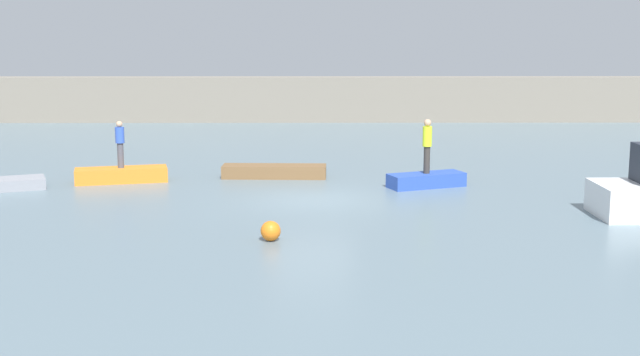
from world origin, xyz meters
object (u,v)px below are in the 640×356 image
at_px(person_blue_shirt, 120,142).
at_px(mooring_buoy, 271,231).
at_px(rowboat_brown, 274,171).
at_px(rowboat_blue, 426,180).
at_px(person_hiviz_shirt, 427,143).
at_px(rowboat_orange, 121,175).

distance_m(person_blue_shirt, mooring_buoy, 10.41).
bearing_deg(rowboat_brown, rowboat_blue, -17.21).
relative_size(rowboat_blue, person_hiviz_shirt, 1.42).
distance_m(rowboat_blue, person_hiviz_shirt, 1.31).
relative_size(person_blue_shirt, mooring_buoy, 3.18).
xyz_separation_m(rowboat_brown, rowboat_blue, (5.39, -1.88, 0.01)).
xyz_separation_m(person_blue_shirt, person_hiviz_shirt, (10.86, -1.02, 0.10)).
distance_m(person_blue_shirt, person_hiviz_shirt, 10.91).
distance_m(rowboat_orange, rowboat_blue, 10.91).
distance_m(rowboat_brown, mooring_buoy, 9.42).
relative_size(person_hiviz_shirt, mooring_buoy, 3.56).
bearing_deg(rowboat_orange, person_hiviz_shirt, -18.71).
bearing_deg(person_blue_shirt, rowboat_brown, 8.91).
height_order(rowboat_blue, person_hiviz_shirt, person_hiviz_shirt).
height_order(rowboat_orange, person_blue_shirt, person_blue_shirt).
height_order(person_blue_shirt, mooring_buoy, person_blue_shirt).
height_order(rowboat_blue, person_blue_shirt, person_blue_shirt).
bearing_deg(rowboat_blue, person_blue_shirt, 153.35).
bearing_deg(person_blue_shirt, person_hiviz_shirt, -5.37).
relative_size(person_blue_shirt, person_hiviz_shirt, 0.89).
height_order(rowboat_brown, rowboat_blue, rowboat_blue).
relative_size(rowboat_orange, person_blue_shirt, 1.91).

